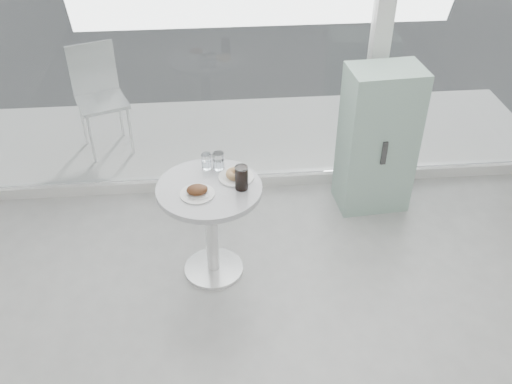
{
  "coord_description": "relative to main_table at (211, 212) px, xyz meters",
  "views": [
    {
      "loc": [
        -0.46,
        -1.24,
        2.99
      ],
      "look_at": [
        -0.2,
        1.7,
        0.85
      ],
      "focal_mm": 40.0,
      "sensor_mm": 36.0,
      "label": 1
    }
  ],
  "objects": [
    {
      "name": "water_tumbler_a",
      "position": [
        -0.01,
        0.22,
        0.27
      ],
      "size": [
        0.07,
        0.07,
        0.12
      ],
      "color": "white",
      "rests_on": "main_table"
    },
    {
      "name": "plate_donut",
      "position": [
        0.19,
        0.09,
        0.24
      ],
      "size": [
        0.24,
        0.24,
        0.06
      ],
      "color": "white",
      "rests_on": "main_table"
    },
    {
      "name": "patio_deck",
      "position": [
        0.5,
        1.9,
        -0.53
      ],
      "size": [
        5.6,
        1.6,
        0.05
      ],
      "primitive_type": "cube",
      "color": "white",
      "rests_on": "ground"
    },
    {
      "name": "cola_glass",
      "position": [
        0.22,
        -0.04,
        0.3
      ],
      "size": [
        0.09,
        0.09,
        0.17
      ],
      "color": "white",
      "rests_on": "main_table"
    },
    {
      "name": "patio_chair",
      "position": [
        -1.0,
        1.84,
        0.07
      ],
      "size": [
        0.56,
        0.56,
        1.0
      ],
      "rotation": [
        0.0,
        0.0,
        0.36
      ],
      "color": "white",
      "rests_on": "patio_deck"
    },
    {
      "name": "water_tumbler_b",
      "position": [
        0.07,
        0.21,
        0.28
      ],
      "size": [
        0.08,
        0.08,
        0.13
      ],
      "color": "white",
      "rests_on": "main_table"
    },
    {
      "name": "plate_fritter",
      "position": [
        -0.07,
        -0.08,
        0.25
      ],
      "size": [
        0.23,
        0.23,
        0.07
      ],
      "color": "white",
      "rests_on": "main_table"
    },
    {
      "name": "main_table",
      "position": [
        0.0,
        0.0,
        0.0
      ],
      "size": [
        0.72,
        0.72,
        0.77
      ],
      "color": "white",
      "rests_on": "ground"
    },
    {
      "name": "mint_cabinet",
      "position": [
        1.37,
        0.74,
        0.07
      ],
      "size": [
        0.6,
        0.43,
        1.24
      ],
      "rotation": [
        0.0,
        0.0,
        0.08
      ],
      "color": "#89AF9B",
      "rests_on": "ground"
    }
  ]
}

